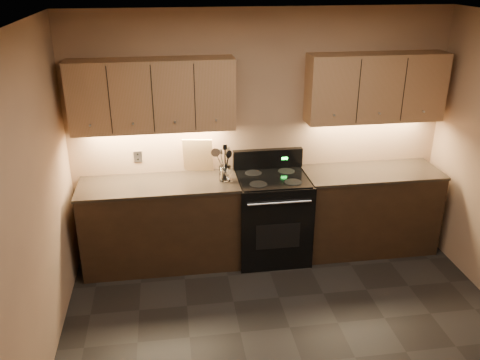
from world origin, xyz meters
name	(u,v)px	position (x,y,z in m)	size (l,w,h in m)	color
ceiling	(323,31)	(0.00, 0.00, 2.60)	(4.00, 4.00, 0.00)	silver
wall_back	(260,134)	(0.00, 2.00, 1.30)	(4.00, 0.04, 2.60)	tan
wall_left	(16,242)	(-2.00, 0.00, 1.30)	(0.04, 4.00, 2.60)	tan
counter_left	(161,224)	(-1.10, 1.70, 0.47)	(1.62, 0.62, 0.93)	black
counter_right	(368,210)	(1.18, 1.70, 0.47)	(1.46, 0.62, 0.93)	black
stove	(272,216)	(0.08, 1.68, 0.48)	(0.76, 0.68, 1.14)	black
upper_cab_left	(153,95)	(-1.10, 1.85, 1.80)	(1.60, 0.30, 0.70)	#A37351
upper_cab_right	(376,88)	(1.18, 1.85, 1.80)	(1.44, 0.30, 0.70)	#A37351
outlet_plate	(138,157)	(-1.30, 1.99, 1.12)	(0.09, 0.01, 0.12)	#B2B5BA
utensil_crock	(225,174)	(-0.42, 1.68, 1.00)	(0.15, 0.15, 0.15)	white
cutting_board	(198,155)	(-0.67, 1.94, 1.12)	(0.31, 0.02, 0.39)	tan
wooden_spoon	(222,164)	(-0.45, 1.68, 1.11)	(0.06, 0.06, 0.33)	tan
black_spoon	(224,164)	(-0.43, 1.70, 1.10)	(0.06, 0.06, 0.31)	black
black_turner	(225,162)	(-0.42, 1.67, 1.13)	(0.08, 0.08, 0.37)	black
steel_spatula	(226,163)	(-0.41, 1.70, 1.11)	(0.08, 0.08, 0.33)	silver
steel_skimmer	(228,164)	(-0.39, 1.66, 1.11)	(0.09, 0.09, 0.34)	silver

